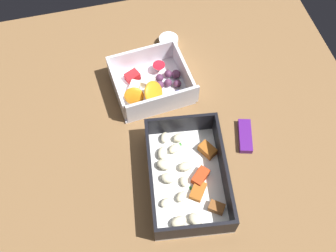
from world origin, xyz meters
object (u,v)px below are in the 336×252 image
Objects in this scene: paper_cup_liner at (169,41)px; pasta_container at (187,176)px; candy_bar at (245,136)px; fruit_bowl at (151,84)px.

pasta_container is at bearing -8.11° from paper_cup_liner.
fruit_bowl is at bearing -135.96° from candy_bar.
pasta_container is 5.34× the size of paper_cup_liner.
candy_bar is 1.64× the size of paper_cup_liner.
candy_bar is (15.61, 15.10, -1.38)cm from fruit_bowl.
paper_cup_liner is at bearing 179.68° from pasta_container.
fruit_bowl is 12.93cm from paper_cup_liner.
pasta_container and fruit_bowl have the same top height.
candy_bar is 28.14cm from paper_cup_liner.
pasta_container reaches higher than candy_bar.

